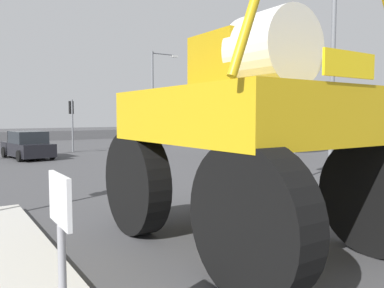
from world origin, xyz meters
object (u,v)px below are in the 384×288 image
Objects in this scene: sedan_ahead at (28,146)px; streetlight_far_right at (155,93)px; oversize_sprayer at (248,132)px; traffic_signal_near_right at (292,108)px; streetlight_near_right at (336,67)px; traffic_signal_far_left at (71,114)px; bare_tree_right at (260,75)px; lane_arrow_sign at (61,237)px.

sedan_ahead is 0.60× the size of streetlight_far_right.
oversize_sprayer is 7.34m from traffic_signal_near_right.
streetlight_far_right is at bearing 88.13° from streetlight_near_right.
bare_tree_right is (8.26, -8.96, 2.22)m from traffic_signal_far_left.
traffic_signal_near_right is at bearing 33.39° from lane_arrow_sign.
lane_arrow_sign is at bearing -119.16° from streetlight_far_right.
oversize_sprayer reaches higher than sedan_ahead.
bare_tree_right is at bearing -79.40° from streetlight_far_right.
lane_arrow_sign is 19.71m from sedan_ahead.
streetlight_near_right reaches higher than lane_arrow_sign.
streetlight_near_right reaches higher than streetlight_far_right.
traffic_signal_near_right is (9.77, 6.44, 1.30)m from lane_arrow_sign.
traffic_signal_far_left is at bearing 132.68° from bare_tree_right.
traffic_signal_near_right is at bearing -124.92° from bare_tree_right.
bare_tree_right is at bearing 55.08° from traffic_signal_near_right.
lane_arrow_sign reaches higher than sedan_ahead.
lane_arrow_sign is 14.17m from streetlight_near_right.
traffic_signal_far_left is at bearing 102.30° from traffic_signal_near_right.
sedan_ahead is 14.77m from traffic_signal_near_right.
traffic_signal_near_right is 1.06× the size of traffic_signal_far_left.
streetlight_near_right reaches higher than bare_tree_right.
traffic_signal_near_right is at bearing -77.70° from traffic_signal_far_left.
streetlight_near_right is 16.43m from streetlight_far_right.
oversize_sprayer reaches higher than traffic_signal_near_right.
bare_tree_right is at bearing -47.32° from traffic_signal_far_left.
sedan_ahead is (-0.82, 17.40, -1.38)m from oversize_sprayer.
lane_arrow_sign is 0.23× the size of streetlight_near_right.
streetlight_far_right is (12.78, 22.91, 2.73)m from lane_arrow_sign.
traffic_signal_near_right is 16.22m from traffic_signal_far_left.
traffic_signal_near_right is 0.56× the size of bare_tree_right.
oversize_sprayer is 1.28× the size of sedan_ahead.
traffic_signal_near_right is at bearing -54.10° from oversize_sprayer.
oversize_sprayer reaches higher than traffic_signal_far_left.
streetlight_near_right is at bearing 27.92° from lane_arrow_sign.
streetlight_far_right is at bearing -78.57° from sedan_ahead.
oversize_sprayer is at bearing -96.79° from traffic_signal_far_left.
oversize_sprayer is at bearing 174.57° from sedan_ahead.
traffic_signal_far_left reaches higher than lane_arrow_sign.
oversize_sprayer is (3.90, 2.06, 0.74)m from lane_arrow_sign.
traffic_signal_far_left is 6.69m from streetlight_far_right.
sedan_ahead is at bearing -160.44° from streetlight_far_right.
traffic_signal_near_right reaches higher than traffic_signal_far_left.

